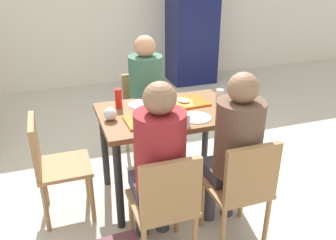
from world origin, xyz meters
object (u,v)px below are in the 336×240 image
at_px(chair_far_side, 144,109).
at_px(foil_bundle, 110,114).
at_px(person_far_side, 147,91).
at_px(condiment_bottle, 119,98).
at_px(chair_left_end, 52,161).
at_px(drink_fridge, 192,23).
at_px(chair_near_right, 242,186).
at_px(main_table, 168,125).
at_px(paper_plate_near_edge, 197,118).
at_px(person_in_red, 159,158).
at_px(person_in_brown_jacket, 235,144).
at_px(chair_near_left, 166,202).
at_px(paper_plate_center, 142,104).
at_px(soda_can, 220,96).
at_px(plastic_cup_a, 153,93).
at_px(plastic_cup_b, 186,120).
at_px(tray_red_near, 150,120).
at_px(pizza_slice_a, 150,117).
at_px(tray_red_far, 185,102).
at_px(pizza_slice_b, 183,101).

distance_m(chair_far_side, foil_bundle, 0.95).
height_order(person_far_side, condiment_bottle, person_far_side).
height_order(chair_left_end, drink_fridge, drink_fridge).
bearing_deg(person_far_side, chair_near_right, -78.63).
relative_size(main_table, drink_fridge, 0.57).
bearing_deg(chair_left_end, paper_plate_near_edge, -10.36).
xyz_separation_m(person_far_side, condiment_bottle, (-0.35, -0.41, 0.12)).
distance_m(chair_far_side, person_in_red, 1.40).
relative_size(chair_far_side, person_in_brown_jacket, 0.67).
height_order(chair_near_left, paper_plate_center, chair_near_left).
bearing_deg(main_table, person_in_red, -114.16).
xyz_separation_m(main_table, person_in_brown_jacket, (0.27, -0.61, 0.08)).
xyz_separation_m(chair_left_end, condiment_bottle, (0.57, 0.20, 0.36)).
xyz_separation_m(person_in_brown_jacket, soda_can, (0.19, 0.62, 0.10)).
relative_size(main_table, condiment_bottle, 6.80).
bearing_deg(paper_plate_center, chair_near_right, -65.29).
relative_size(chair_far_side, soda_can, 6.96).
distance_m(plastic_cup_a, soda_can, 0.57).
bearing_deg(plastic_cup_b, chair_near_left, -124.33).
xyz_separation_m(tray_red_near, foil_bundle, (-0.27, 0.11, 0.04)).
bearing_deg(pizza_slice_a, chair_near_left, -98.26).
xyz_separation_m(main_table, chair_far_side, (0.00, 0.75, -0.16)).
height_order(tray_red_far, plastic_cup_b, plastic_cup_b).
relative_size(tray_red_far, plastic_cup_a, 3.60).
xyz_separation_m(chair_near_left, chair_left_end, (-0.66, 0.75, 0.00)).
height_order(plastic_cup_b, soda_can, soda_can).
height_order(person_in_brown_jacket, plastic_cup_b, person_in_brown_jacket).
height_order(paper_plate_near_edge, foil_bundle, foil_bundle).
relative_size(person_far_side, tray_red_far, 3.50).
bearing_deg(drink_fridge, main_table, -115.88).
distance_m(chair_far_side, person_far_side, 0.28).
height_order(person_far_side, plastic_cup_a, person_far_side).
relative_size(chair_near_left, person_far_side, 0.67).
distance_m(chair_near_left, chair_near_right, 0.54).
relative_size(person_in_red, person_far_side, 1.00).
distance_m(paper_plate_near_edge, drink_fridge, 3.29).
bearing_deg(pizza_slice_b, soda_can, -17.63).
height_order(chair_left_end, plastic_cup_b, plastic_cup_b).
bearing_deg(tray_red_near, drink_fridge, 62.15).
distance_m(main_table, plastic_cup_a, 0.35).
bearing_deg(tray_red_far, foil_bundle, -169.00).
relative_size(tray_red_near, drink_fridge, 0.19).
xyz_separation_m(chair_left_end, drink_fridge, (2.31, 2.85, 0.45)).
height_order(chair_near_left, person_in_brown_jacket, person_in_brown_jacket).
bearing_deg(foil_bundle, tray_red_far, 11.00).
height_order(paper_plate_center, plastic_cup_a, plastic_cup_a).
distance_m(main_table, condiment_bottle, 0.45).
bearing_deg(chair_near_left, pizza_slice_a, 81.74).
bearing_deg(foil_bundle, drink_fridge, 57.25).
bearing_deg(person_in_red, paper_plate_center, 82.31).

